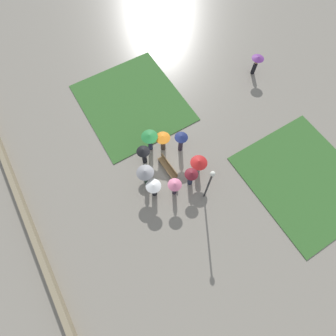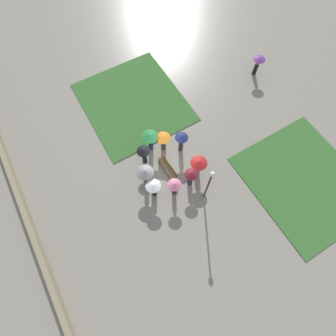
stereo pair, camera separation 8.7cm
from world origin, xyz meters
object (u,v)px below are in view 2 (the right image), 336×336
at_px(park_bench, 168,167).
at_px(lone_walker_far_path, 258,63).
at_px(crowd_person_red, 198,165).
at_px(crowd_person_pink, 174,186).
at_px(crowd_person_grey, 145,173).
at_px(crowd_person_black, 144,153).
at_px(crowd_person_navy, 181,141).
at_px(crowd_person_orange, 163,140).
at_px(lamp_post, 209,183).
at_px(crowd_person_maroon, 191,176).
at_px(crowd_person_green, 150,138).
at_px(crowd_person_white, 153,188).

distance_m(park_bench, lone_walker_far_path, 11.96).
distance_m(crowd_person_red, lone_walker_far_path, 10.92).
bearing_deg(crowd_person_pink, crowd_person_red, -39.76).
height_order(crowd_person_grey, crowd_person_pink, crowd_person_grey).
bearing_deg(crowd_person_black, crowd_person_navy, 124.90).
distance_m(crowd_person_grey, crowd_person_orange, 3.00).
bearing_deg(crowd_person_red, crowd_person_navy, 47.37).
xyz_separation_m(lamp_post, crowd_person_maroon, (-1.36, -0.32, -1.45)).
height_order(lamp_post, crowd_person_red, lamp_post).
relative_size(crowd_person_navy, crowd_person_red, 1.07).
bearing_deg(crowd_person_maroon, crowd_person_orange, 152.53).
distance_m(park_bench, crowd_person_grey, 2.10).
bearing_deg(crowd_person_green, crowd_person_pink, 12.05).
xyz_separation_m(crowd_person_white, crowd_person_green, (-3.30, 1.57, 0.30)).
relative_size(crowd_person_grey, crowd_person_green, 1.04).
distance_m(crowd_person_orange, crowd_person_white, 3.68).
xyz_separation_m(lamp_post, crowd_person_white, (-1.94, -2.88, -1.52)).
bearing_deg(crowd_person_pink, park_bench, 19.64).
xyz_separation_m(crowd_person_grey, crowd_person_navy, (-1.06, 3.47, -0.28)).
bearing_deg(lone_walker_far_path, crowd_person_orange, 172.20).
height_order(lamp_post, crowd_person_navy, lamp_post).
relative_size(crowd_person_grey, crowd_person_red, 1.12).
height_order(park_bench, crowd_person_red, crowd_person_red).
bearing_deg(crowd_person_white, crowd_person_orange, -161.42).
bearing_deg(lone_walker_far_path, lamp_post, -165.27).
relative_size(crowd_person_green, lone_walker_far_path, 1.07).
xyz_separation_m(crowd_person_orange, lone_walker_far_path, (-2.47, 10.58, -0.03)).
relative_size(park_bench, crowd_person_maroon, 1.13).
xyz_separation_m(lamp_post, crowd_person_red, (-1.81, 0.59, -1.39)).
distance_m(crowd_person_navy, crowd_person_pink, 3.52).
bearing_deg(crowd_person_orange, crowd_person_navy, 134.39).
relative_size(crowd_person_orange, crowd_person_red, 1.00).
height_order(crowd_person_grey, lone_walker_far_path, crowd_person_grey).
bearing_deg(crowd_person_navy, crowd_person_white, 74.89).
distance_m(park_bench, lamp_post, 3.91).
bearing_deg(crowd_person_white, crowd_person_grey, -119.74).
bearing_deg(crowd_person_maroon, crowd_person_white, -133.61).
xyz_separation_m(park_bench, crowd_person_black, (-1.44, -1.14, 0.86)).
relative_size(park_bench, crowd_person_navy, 1.06).
bearing_deg(crowd_person_red, lone_walker_far_path, -13.54).
distance_m(crowd_person_pink, crowd_person_white, 1.40).
relative_size(crowd_person_grey, crowd_person_pink, 1.11).
bearing_deg(lamp_post, crowd_person_black, -153.48).
bearing_deg(crowd_person_navy, crowd_person_black, 34.41).
xyz_separation_m(crowd_person_grey, crowd_person_maroon, (1.61, 2.60, -0.33)).
bearing_deg(park_bench, lone_walker_far_path, 107.53).
distance_m(park_bench, crowd_person_navy, 2.09).
relative_size(crowd_person_grey, crowd_person_white, 1.17).
distance_m(crowd_person_maroon, crowd_person_orange, 3.41).
xyz_separation_m(lamp_post, crowd_person_orange, (-4.76, -0.51, -1.39)).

